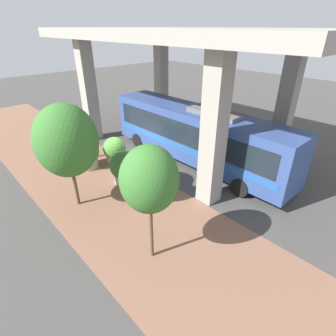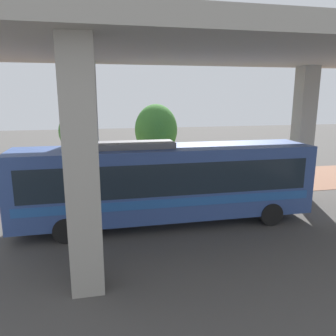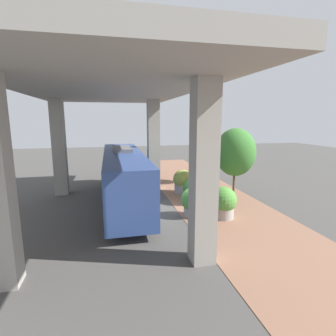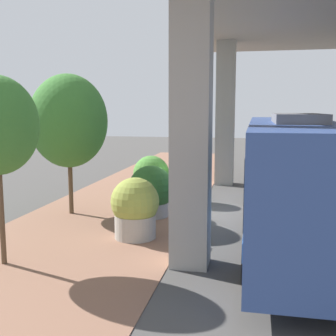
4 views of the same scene
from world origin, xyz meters
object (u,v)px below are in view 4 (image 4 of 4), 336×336
Objects in this scene: planter_back at (186,182)px; street_tree_far at (69,121)px; bus at (291,169)px; planter_extra at (151,177)px; fire_hydrant at (178,183)px; planter_middle at (135,208)px; planter_front at (151,192)px.

planter_back is 0.34× the size of street_tree_far.
bus is 6.90× the size of planter_extra.
bus reaches higher than fire_hydrant.
planter_middle is 0.99× the size of planter_extra.
street_tree_far is at bearing 142.82° from planter_middle.
planter_front reaches higher than planter_middle.
planter_back is (-3.73, 3.42, -1.11)m from bus.
bus is 5.18m from planter_back.
planter_front is 2.47m from planter_back.
bus is 6.84m from fire_hydrant.
fire_hydrant is at bearing 130.83° from bus.
planter_middle is at bearing -90.76° from fire_hydrant.
planter_extra is at bearing 142.96° from bus.
bus reaches higher than planter_front.
planter_front reaches higher than fire_hydrant.
planter_front is 3.00m from planter_extra.
planter_back is at bearing 137.51° from bus.
street_tree_far is at bearing -125.36° from planter_extra.
fire_hydrant is 6.50m from planter_middle.
bus reaches higher than planter_back.
planter_middle is at bearing -37.18° from street_tree_far.
planter_extra is (-0.71, 2.91, 0.02)m from planter_front.
planter_middle is at bearing -162.17° from bus.
fire_hydrant is 0.55× the size of planter_middle.
planter_front is 2.54m from planter_middle.
planter_extra is (-0.86, 5.44, 0.01)m from planter_middle.
planter_extra is at bearing 103.79° from planter_front.
planter_back is at bearing -20.55° from planter_extra.
fire_hydrant is 0.54× the size of planter_front.
planter_back is 1.69m from planter_extra.
street_tree_far is at bearing -127.26° from fire_hydrant.
planter_back reaches higher than fire_hydrant.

